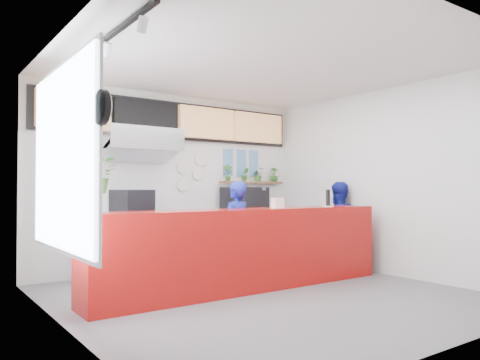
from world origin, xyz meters
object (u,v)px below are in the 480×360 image
service_counter (247,249)px  staff_center (235,232)px  staff_right (338,225)px  panini_oven (132,204)px  espresso_machine (245,201)px  pepper_mill (328,198)px

service_counter → staff_center: bearing=71.6°
staff_center → staff_right: size_ratio=0.99×
service_counter → panini_oven: size_ratio=8.78×
panini_oven → staff_right: bearing=-35.0°
staff_center → service_counter: bearing=54.6°
espresso_machine → staff_center: 1.75m
staff_center → pepper_mill: (1.32, -0.59, 0.50)m
panini_oven → staff_right: 3.49m
panini_oven → staff_right: staff_right is taller
service_counter → espresso_machine: bearing=54.5°
service_counter → panini_oven: 2.10m
panini_oven → espresso_machine: (2.19, 0.00, 0.02)m
espresso_machine → staff_right: staff_right is taller
staff_center → pepper_mill: 1.53m
service_counter → pepper_mill: pepper_mill is taller
staff_center → staff_right: (2.12, -0.06, 0.01)m
staff_right → pepper_mill: size_ratio=5.99×
panini_oven → service_counter: bearing=-75.5°
service_counter → staff_right: size_ratio=3.01×
service_counter → staff_center: staff_center is taller
espresso_machine → staff_center: (-1.11, -1.28, -0.41)m
panini_oven → pepper_mill: size_ratio=2.05×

